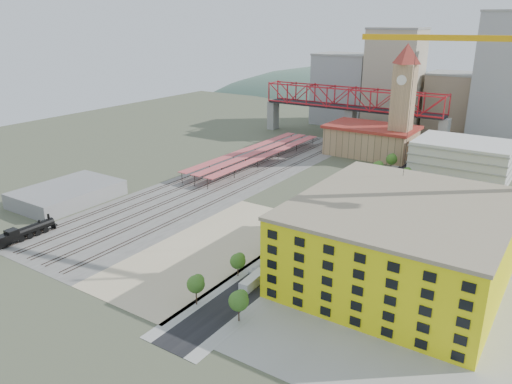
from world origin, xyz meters
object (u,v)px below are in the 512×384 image
Objects in this scene: car_0 at (256,270)px; locomotive at (23,233)px; site_trailer_c at (300,245)px; site_trailer_d at (323,228)px; site_trailer_a at (253,281)px; site_trailer_b at (283,258)px; construction_building at (401,241)px; clock_tower at (404,92)px.

locomotive is at bearing -153.29° from car_0.
site_trailer_c is at bearing 28.71° from locomotive.
locomotive reaches higher than site_trailer_c.
car_0 is (-3.00, -29.91, -0.75)m from site_trailer_d.
locomotive is at bearing -170.62° from site_trailer_a.
site_trailer_c is at bearing 96.45° from site_trailer_b.
site_trailer_d reaches higher than site_trailer_b.
construction_building reaches higher than site_trailer_d.
site_trailer_c is 2.56× the size of car_0.
site_trailer_b is 8.77m from site_trailer_c.
site_trailer_a is at bearing 12.18° from locomotive.
clock_tower is 103.86m from site_trailer_c.
car_0 is at bearing -80.08° from site_trailer_d.
site_trailer_c is at bearing 179.76° from construction_building.
construction_building is (34.00, -99.99, -19.29)m from clock_tower.
site_trailer_d is at bearing 36.99° from locomotive.
locomotive is at bearing -158.61° from construction_building.
site_trailer_a is at bearing -52.39° from car_0.
clock_tower is at bearing 108.78° from construction_building.
locomotive is 5.29× the size of car_0.
car_0 is at bearing -150.75° from construction_building.
construction_building is 34.91m from site_trailer_a.
clock_tower is 150.28m from locomotive.
site_trailer_c reaches higher than car_0.
clock_tower is 13.00× the size of car_0.
site_trailer_b reaches higher than car_0.
site_trailer_a is at bearing -86.24° from clock_tower.
construction_building is 99.09m from locomotive.
car_0 is at bearing 17.45° from locomotive.
site_trailer_b is 2.38× the size of car_0.
car_0 is (-29.00, -16.24, -8.73)m from construction_building.
site_trailer_d is at bearing 71.94° from site_trailer_c.
site_trailer_b is (8.00, -108.65, -27.40)m from clock_tower.
construction_building is 5.83× the size of site_trailer_a.
site_trailer_b is 0.93× the size of site_trailer_c.
site_trailer_b is at bearing -74.35° from site_trailer_d.
car_0 is (5.00, -116.23, -28.01)m from clock_tower.
car_0 is (-3.00, -7.58, -0.62)m from site_trailer_b.
site_trailer_a is 2.17× the size of car_0.
construction_building is 4.95× the size of site_trailer_c.
locomotive is 2.44× the size of site_trailer_a.
site_trailer_c is 16.64m from car_0.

